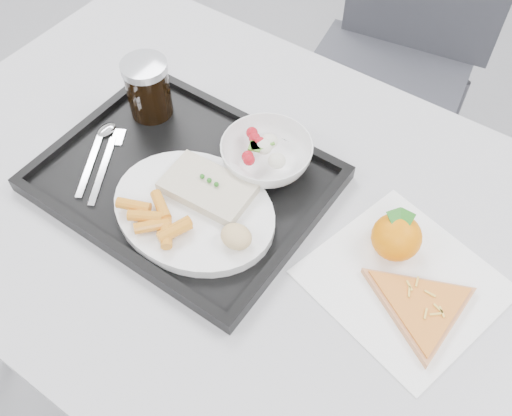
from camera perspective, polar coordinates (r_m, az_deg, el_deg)
name	(u,v)px	position (r m, az deg, el deg)	size (l,w,h in m)	color
table	(238,226)	(0.99, -1.77, -1.79)	(1.20, 0.80, 0.75)	#A6A5A8
chair	(400,45)	(1.62, 14.18, 15.49)	(0.49, 0.49, 0.93)	#33343A
tray	(184,180)	(0.96, -7.19, 2.75)	(0.45, 0.35, 0.03)	black
dinner_plate	(194,210)	(0.90, -6.21, -0.22)	(0.27, 0.27, 0.02)	white
fish_fillet	(208,188)	(0.90, -4.84, 2.05)	(0.15, 0.09, 0.03)	beige
bread_roll	(236,237)	(0.83, -1.99, -2.87)	(0.06, 0.06, 0.03)	tan
salad_bowl	(267,155)	(0.95, 1.07, 5.34)	(0.15, 0.15, 0.05)	white
cola_glass	(148,87)	(1.03, -10.76, 11.76)	(0.08, 0.08, 0.11)	black
cutlery	(102,152)	(1.01, -15.14, 5.47)	(0.12, 0.16, 0.01)	silver
napkin	(403,282)	(0.88, 14.53, -7.14)	(0.30, 0.29, 0.00)	white
tangerine	(396,237)	(0.87, 13.87, -2.82)	(0.10, 0.10, 0.07)	#FF640E
pizza_slice	(421,307)	(0.85, 16.16, -9.46)	(0.21, 0.21, 0.02)	tan
carrot_pile	(156,220)	(0.87, -10.01, -1.18)	(0.13, 0.08, 0.03)	orange
salad_contents	(263,148)	(0.94, 0.67, 6.04)	(0.09, 0.08, 0.02)	#AF111C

